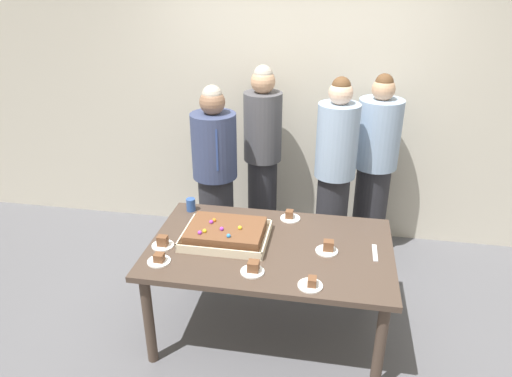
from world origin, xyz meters
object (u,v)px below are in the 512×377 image
at_px(party_table, 270,256).
at_px(plated_slice_far_left, 159,260).
at_px(sheet_cake, 226,233).
at_px(drink_cup_nearest, 191,205).
at_px(plated_slice_center_back, 311,284).
at_px(person_green_shirt_behind, 263,156).
at_px(plated_slice_center_front, 290,216).
at_px(plated_slice_near_left, 253,268).
at_px(plated_slice_near_right, 328,248).
at_px(person_striped_tie_right, 215,176).
at_px(cake_server_utensil, 375,253).
at_px(plated_slice_far_right, 163,243).
at_px(person_serving_front, 334,175).
at_px(person_far_right_suit, 375,167).

xyz_separation_m(party_table, plated_slice_far_left, (-0.67, -0.32, 0.10)).
distance_m(sheet_cake, drink_cup_nearest, 0.52).
height_order(sheet_cake, plated_slice_center_back, sheet_cake).
relative_size(drink_cup_nearest, person_green_shirt_behind, 0.06).
bearing_deg(plated_slice_center_front, party_table, -102.36).
bearing_deg(plated_slice_near_left, plated_slice_near_right, 35.48).
bearing_deg(plated_slice_near_right, plated_slice_center_back, -101.48).
relative_size(plated_slice_near_right, person_striped_tie_right, 0.09).
xyz_separation_m(plated_slice_near_left, plated_slice_center_front, (0.15, 0.72, -0.01)).
relative_size(party_table, plated_slice_far_left, 10.95).
xyz_separation_m(cake_server_utensil, person_striped_tie_right, (-1.31, 0.86, 0.09)).
relative_size(plated_slice_near_left, plated_slice_center_front, 1.00).
bearing_deg(plated_slice_center_front, cake_server_utensil, -31.60).
relative_size(drink_cup_nearest, person_striped_tie_right, 0.06).
distance_m(sheet_cake, cake_server_utensil, 1.01).
xyz_separation_m(plated_slice_far_right, person_serving_front, (1.11, 1.08, 0.12)).
relative_size(plated_slice_near_left, drink_cup_nearest, 1.50).
xyz_separation_m(plated_slice_near_left, person_striped_tie_right, (-0.55, 1.20, 0.06)).
distance_m(plated_slice_near_right, plated_slice_far_left, 1.11).
relative_size(plated_slice_near_left, cake_server_utensil, 0.75).
distance_m(sheet_cake, plated_slice_near_right, 0.70).
xyz_separation_m(plated_slice_center_front, person_far_right_suit, (0.65, 0.84, 0.10)).
xyz_separation_m(sheet_cake, plated_slice_far_left, (-0.36, -0.35, -0.03)).
height_order(plated_slice_far_left, cake_server_utensil, plated_slice_far_left).
height_order(party_table, plated_slice_center_back, plated_slice_center_back).
relative_size(plated_slice_center_front, person_striped_tie_right, 0.09).
height_order(sheet_cake, plated_slice_center_front, sheet_cake).
height_order(plated_slice_center_front, cake_server_utensil, plated_slice_center_front).
bearing_deg(cake_server_utensil, plated_slice_far_right, -173.50).
bearing_deg(person_serving_front, sheet_cake, -0.00).
distance_m(plated_slice_far_right, person_green_shirt_behind, 1.44).
xyz_separation_m(plated_slice_center_front, drink_cup_nearest, (-0.77, -0.00, 0.03)).
distance_m(plated_slice_near_left, cake_server_utensil, 0.83).
relative_size(plated_slice_near_right, plated_slice_far_right, 1.00).
bearing_deg(party_table, cake_server_utensil, 2.10).
bearing_deg(drink_cup_nearest, plated_slice_center_front, 0.03).
bearing_deg(person_serving_front, plated_slice_far_right, -8.03).
xyz_separation_m(person_serving_front, person_green_shirt_behind, (-0.65, 0.28, 0.01)).
relative_size(party_table, cake_server_utensil, 8.21).
bearing_deg(plated_slice_near_right, person_serving_front, 89.34).
distance_m(plated_slice_near_right, person_striped_tie_right, 1.34).
xyz_separation_m(sheet_cake, plated_slice_center_back, (0.62, -0.43, -0.03)).
xyz_separation_m(cake_server_utensil, person_serving_front, (-0.30, 0.92, 0.14)).
height_order(plated_slice_near_right, plated_slice_center_back, plated_slice_near_right).
bearing_deg(party_table, drink_cup_nearest, 149.74).
distance_m(plated_slice_far_right, person_serving_front, 1.56).
height_order(party_table, plated_slice_far_right, plated_slice_far_right).
distance_m(drink_cup_nearest, person_serving_front, 1.21).
xyz_separation_m(plated_slice_near_right, person_striped_tie_right, (-1.00, 0.89, 0.06)).
relative_size(sheet_cake, person_striped_tie_right, 0.36).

